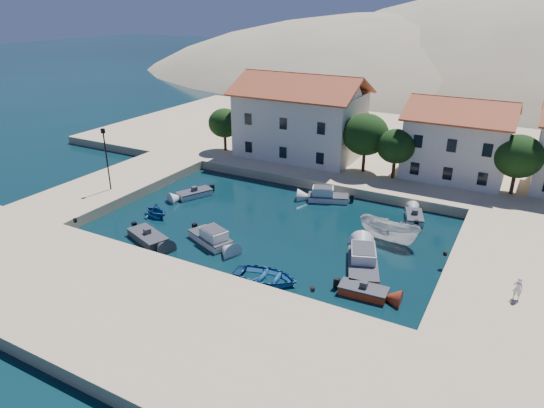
{
  "coord_description": "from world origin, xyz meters",
  "views": [
    {
      "loc": [
        18.62,
        -24.15,
        18.66
      ],
      "look_at": [
        -0.26,
        10.36,
        2.0
      ],
      "focal_mm": 32.0,
      "sensor_mm": 36.0,
      "label": 1
    }
  ],
  "objects_px": {
    "lamppost": "(106,153)",
    "rowboat_south": "(266,281)",
    "pedestrian": "(518,288)",
    "cabin_cruiser_east": "(363,264)",
    "cabin_cruiser_south": "(210,237)",
    "building_left": "(301,114)",
    "building_mid": "(458,137)",
    "boat_east": "(388,241)"
  },
  "relations": [
    {
      "from": "cabin_cruiser_south",
      "to": "boat_east",
      "type": "relative_size",
      "value": 0.86
    },
    {
      "from": "building_left",
      "to": "lamppost",
      "type": "relative_size",
      "value": 2.36
    },
    {
      "from": "lamppost",
      "to": "boat_east",
      "type": "relative_size",
      "value": 1.16
    },
    {
      "from": "pedestrian",
      "to": "building_mid",
      "type": "bearing_deg",
      "value": -69.76
    },
    {
      "from": "lamppost",
      "to": "cabin_cruiser_south",
      "type": "distance_m",
      "value": 15.33
    },
    {
      "from": "cabin_cruiser_south",
      "to": "building_left",
      "type": "bearing_deg",
      "value": 119.09
    },
    {
      "from": "rowboat_south",
      "to": "cabin_cruiser_east",
      "type": "relative_size",
      "value": 0.84
    },
    {
      "from": "cabin_cruiser_south",
      "to": "building_mid",
      "type": "bearing_deg",
      "value": 79.89
    },
    {
      "from": "lamppost",
      "to": "boat_east",
      "type": "height_order",
      "value": "lamppost"
    },
    {
      "from": "rowboat_south",
      "to": "pedestrian",
      "type": "height_order",
      "value": "pedestrian"
    },
    {
      "from": "building_left",
      "to": "pedestrian",
      "type": "relative_size",
      "value": 9.44
    },
    {
      "from": "lamppost",
      "to": "boat_east",
      "type": "xyz_separation_m",
      "value": [
        27.32,
        4.23,
        -4.75
      ]
    },
    {
      "from": "building_left",
      "to": "cabin_cruiser_south",
      "type": "bearing_deg",
      "value": -82.88
    },
    {
      "from": "lamppost",
      "to": "cabin_cruiser_east",
      "type": "relative_size",
      "value": 1.09
    },
    {
      "from": "cabin_cruiser_south",
      "to": "rowboat_south",
      "type": "bearing_deg",
      "value": -1.3
    },
    {
      "from": "rowboat_south",
      "to": "lamppost",
      "type": "bearing_deg",
      "value": 67.02
    },
    {
      "from": "building_mid",
      "to": "rowboat_south",
      "type": "relative_size",
      "value": 2.2
    },
    {
      "from": "building_mid",
      "to": "lamppost",
      "type": "xyz_separation_m",
      "value": [
        -29.5,
        -21.0,
        -0.47
      ]
    },
    {
      "from": "lamppost",
      "to": "rowboat_south",
      "type": "distance_m",
      "value": 22.76
    },
    {
      "from": "cabin_cruiser_south",
      "to": "boat_east",
      "type": "height_order",
      "value": "cabin_cruiser_south"
    },
    {
      "from": "pedestrian",
      "to": "cabin_cruiser_south",
      "type": "bearing_deg",
      "value": 4.87
    },
    {
      "from": "lamppost",
      "to": "cabin_cruiser_south",
      "type": "relative_size",
      "value": 1.35
    },
    {
      "from": "cabin_cruiser_east",
      "to": "rowboat_south",
      "type": "bearing_deg",
      "value": 110.57
    },
    {
      "from": "rowboat_south",
      "to": "boat_east",
      "type": "distance_m",
      "value": 11.93
    },
    {
      "from": "building_left",
      "to": "pedestrian",
      "type": "height_order",
      "value": "building_left"
    },
    {
      "from": "boat_east",
      "to": "building_left",
      "type": "bearing_deg",
      "value": 53.93
    },
    {
      "from": "building_left",
      "to": "lamppost",
      "type": "xyz_separation_m",
      "value": [
        -11.5,
        -20.0,
        -1.18
      ]
    },
    {
      "from": "cabin_cruiser_east",
      "to": "pedestrian",
      "type": "relative_size",
      "value": 3.65
    },
    {
      "from": "rowboat_south",
      "to": "boat_east",
      "type": "height_order",
      "value": "boat_east"
    },
    {
      "from": "building_left",
      "to": "pedestrian",
      "type": "xyz_separation_m",
      "value": [
        25.74,
        -21.74,
        -4.16
      ]
    },
    {
      "from": "cabin_cruiser_south",
      "to": "boat_east",
      "type": "distance_m",
      "value": 14.88
    },
    {
      "from": "building_mid",
      "to": "rowboat_south",
      "type": "distance_m",
      "value": 28.78
    },
    {
      "from": "building_mid",
      "to": "cabin_cruiser_east",
      "type": "distance_m",
      "value": 22.91
    },
    {
      "from": "cabin_cruiser_south",
      "to": "rowboat_south",
      "type": "height_order",
      "value": "cabin_cruiser_south"
    },
    {
      "from": "cabin_cruiser_east",
      "to": "cabin_cruiser_south",
      "type": "bearing_deg",
      "value": 77.82
    },
    {
      "from": "building_mid",
      "to": "cabin_cruiser_east",
      "type": "xyz_separation_m",
      "value": [
        -2.53,
        -22.27,
        -4.75
      ]
    },
    {
      "from": "rowboat_south",
      "to": "pedestrian",
      "type": "bearing_deg",
      "value": -81.54
    },
    {
      "from": "lamppost",
      "to": "pedestrian",
      "type": "relative_size",
      "value": 4.0
    },
    {
      "from": "boat_east",
      "to": "lamppost",
      "type": "bearing_deg",
      "value": 107.64
    },
    {
      "from": "building_left",
      "to": "building_mid",
      "type": "bearing_deg",
      "value": 3.18
    },
    {
      "from": "rowboat_south",
      "to": "building_mid",
      "type": "bearing_deg",
      "value": -23.65
    },
    {
      "from": "rowboat_south",
      "to": "pedestrian",
      "type": "distance_m",
      "value": 16.54
    }
  ]
}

